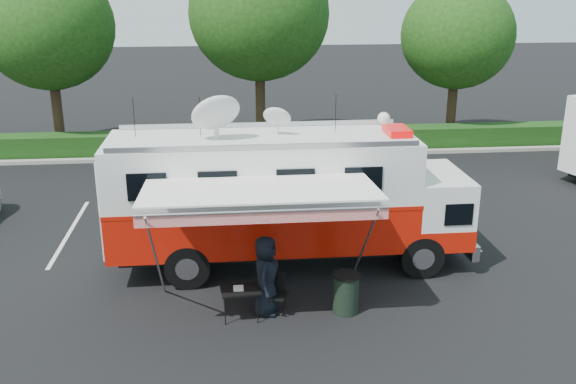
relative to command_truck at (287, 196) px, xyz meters
name	(u,v)px	position (x,y,z in m)	size (l,w,h in m)	color
ground_plane	(290,264)	(0.08, 0.00, -1.95)	(120.00, 120.00, 0.00)	black
back_border	(286,36)	(1.23, 12.90, 3.05)	(60.00, 6.14, 8.87)	#9E998E
stall_lines	(264,224)	(-0.42, 3.00, -1.95)	(24.12, 5.50, 0.01)	silver
command_truck	(287,196)	(0.00, 0.00, 0.00)	(9.49, 2.61, 4.56)	black
awning	(260,195)	(-0.85, -2.71, 0.98)	(5.18, 2.67, 3.13)	white
person	(266,312)	(-0.74, -2.63, -1.95)	(0.93, 0.61, 1.91)	black
folding_table	(241,291)	(-1.33, -2.85, -1.25)	(0.94, 0.71, 0.75)	black
folding_chair	(276,289)	(-0.51, -2.59, -1.37)	(0.61, 0.65, 0.98)	black
trash_bin	(346,293)	(1.10, -2.77, -1.47)	(0.65, 0.65, 0.96)	black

